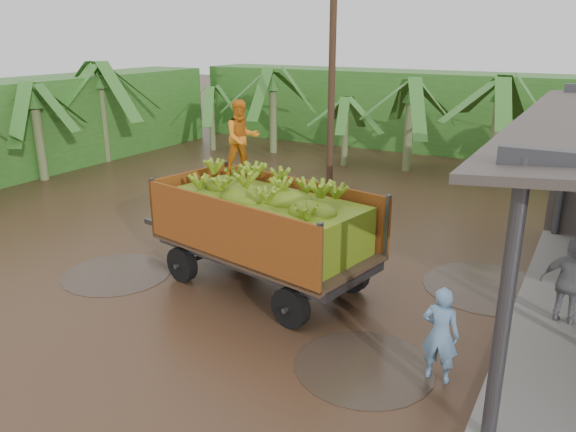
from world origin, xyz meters
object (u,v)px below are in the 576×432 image
object	(u,v)px
man_blue	(440,334)
man_grey	(570,283)
banana_trailer	(264,223)
utility_pole	(332,67)

from	to	relation	value
man_blue	man_grey	world-z (taller)	man_grey
banana_trailer	utility_pole	bearing A→B (deg)	116.77
banana_trailer	man_grey	bearing A→B (deg)	23.36
banana_trailer	man_blue	bearing A→B (deg)	-9.76
banana_trailer	man_blue	size ratio (longest dim) A/B	4.19
banana_trailer	man_grey	xyz separation A→B (m)	(5.95, 1.29, -0.59)
man_blue	banana_trailer	bearing A→B (deg)	-22.30
man_grey	utility_pole	xyz separation A→B (m)	(-8.24, 6.86, 3.36)
man_blue	utility_pole	world-z (taller)	utility_pole
banana_trailer	utility_pole	xyz separation A→B (m)	(-2.29, 8.15, 2.77)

